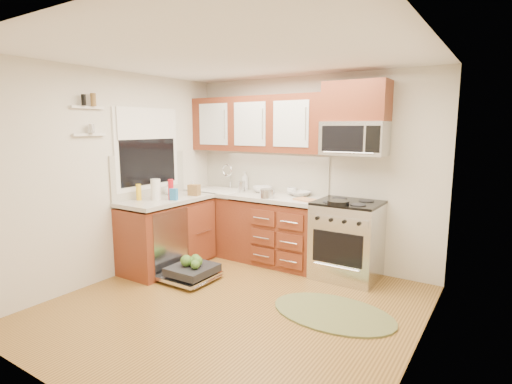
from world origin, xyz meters
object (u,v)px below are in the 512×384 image
Objects in this scene: sink at (221,199)px; skillet at (338,203)px; rug at (333,313)px; cup at (292,191)px; upper_cabinets at (257,124)px; bowl_b at (262,189)px; bowl_a at (300,194)px; cutting_board at (306,200)px; paper_towel_roll at (156,189)px; range at (347,240)px; microwave at (354,138)px; dishwasher at (190,272)px; stock_pot at (267,194)px.

sink is 1.92m from skillet.
rug is 9.42× the size of cup.
upper_cabinets reaches higher than bowl_b.
bowl_a is (0.68, 0.03, -0.92)m from upper_cabinets.
paper_towel_roll is at bearing -148.59° from cutting_board.
range is at bearing -13.12° from bowl_a.
upper_cabinets is at bearing 59.00° from paper_towel_roll.
microwave reaches higher than cutting_board.
dishwasher is 2.59× the size of bowl_b.
paper_towel_roll is 1.88m from bowl_a.
skillet reaches higher than sink.
microwave reaches higher than paper_towel_roll.
stock_pot reaches higher than bowl_a.
bowl_a reaches higher than dishwasher.
bowl_b is at bearing -178.80° from bowl_a.
cup is at bearing 132.59° from rug.
bowl_b is at bearing 129.47° from stock_pot.
stock_pot is (-1.27, 0.82, 0.97)m from rug.
upper_cabinets is at bearing 137.82° from stock_pot.
cup is at bearing 141.45° from cutting_board.
bowl_a is 0.14m from cup.
cutting_board is (1.02, 1.04, 0.84)m from dishwasher.
microwave is 3.93× the size of stock_pot.
range is 1.25× the size of microwave.
sink is at bearing 176.88° from cutting_board.
rug is 2.18m from bowl_b.
dishwasher is at bearing -121.94° from bowl_a.
cutting_board is at bearing -17.07° from bowl_b.
microwave is 1.09× the size of dishwasher.
upper_cabinets is 2.75m from rug.
microwave is 0.82m from skillet.
stock_pot is 0.47m from bowl_b.
upper_cabinets is 3.31× the size of sink.
upper_cabinets is at bearing -175.45° from cup.
paper_towel_roll is at bearing -142.14° from stock_pot.
upper_cabinets is at bearing 16.45° from sink.
range is 3.72× the size of bowl_a.
paper_towel_roll is (-0.60, 0.06, 0.96)m from dishwasher.
bowl_a reaches higher than rug.
sink is 2.43× the size of bowl_a.
paper_towel_roll is (-1.62, -0.99, 0.12)m from cutting_board.
dishwasher is at bearing -99.80° from bowl_b.
cutting_board is at bearing 13.30° from stock_pot.
microwave is at bearing 85.09° from skillet.
skillet is (1.37, -0.40, -0.90)m from upper_cabinets.
rug is at bearing -77.77° from microwave.
microwave reaches higher than skillet.
upper_cabinets is 8.02× the size of bowl_a.
cup reaches higher than range.
cutting_board is at bearing -170.55° from range.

